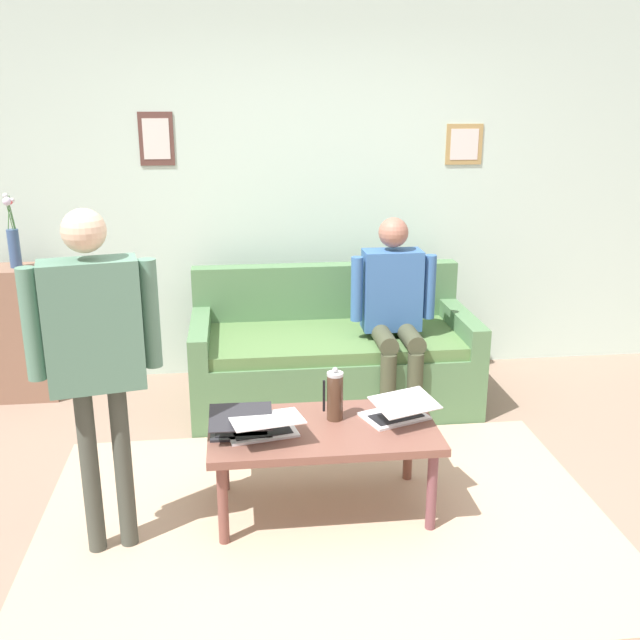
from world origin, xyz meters
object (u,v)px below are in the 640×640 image
(french_press, at_px, (335,396))
(person_seated, at_px, (394,306))
(laptop_center, at_px, (398,411))
(side_shelf, at_px, (25,333))
(couch, at_px, (332,358))
(laptop_right, at_px, (241,426))
(coffee_table, at_px, (323,436))
(person_standing, at_px, (94,341))
(laptop_left, at_px, (263,427))
(flower_vase, at_px, (13,240))

(french_press, bearing_deg, person_seated, -116.46)
(laptop_center, bearing_deg, side_shelf, -36.58)
(couch, relative_size, laptop_right, 6.18)
(coffee_table, relative_size, person_standing, 0.71)
(laptop_left, bearing_deg, side_shelf, -48.54)
(laptop_left, relative_size, flower_vase, 0.81)
(person_seated, bearing_deg, laptop_left, 53.44)
(french_press, xyz_separation_m, person_seated, (-0.53, -1.06, 0.14))
(couch, relative_size, laptop_center, 4.69)
(coffee_table, distance_m, laptop_left, 0.32)
(couch, distance_m, laptop_center, 1.35)
(coffee_table, bearing_deg, laptop_right, 4.35)
(coffee_table, xyz_separation_m, person_seated, (-0.60, -1.14, 0.32))
(french_press, height_order, person_seated, person_seated)
(laptop_center, xyz_separation_m, person_standing, (1.39, 0.25, 0.51))
(laptop_center, bearing_deg, laptop_left, 8.36)
(couch, relative_size, laptop_left, 4.69)
(laptop_left, distance_m, laptop_center, 0.69)
(laptop_left, bearing_deg, french_press, -158.51)
(person_seated, bearing_deg, flower_vase, -12.65)
(laptop_left, bearing_deg, person_seated, -126.56)
(laptop_left, xyz_separation_m, flower_vase, (1.55, -1.75, 0.60))
(laptop_right, relative_size, person_standing, 0.19)
(coffee_table, height_order, flower_vase, flower_vase)
(coffee_table, bearing_deg, person_standing, 11.67)
(french_press, height_order, flower_vase, flower_vase)
(couch, bearing_deg, coffee_table, 80.51)
(flower_vase, bearing_deg, laptop_right, 130.04)
(french_press, distance_m, flower_vase, 2.56)
(laptop_center, relative_size, french_press, 1.42)
(coffee_table, xyz_separation_m, laptop_right, (0.40, 0.03, 0.09))
(laptop_left, height_order, side_shelf, side_shelf)
(couch, bearing_deg, laptop_left, 69.88)
(laptop_right, height_order, side_shelf, side_shelf)
(laptop_right, xyz_separation_m, person_seated, (-1.00, -1.17, 0.23))
(laptop_center, bearing_deg, person_seated, -100.94)
(side_shelf, distance_m, flower_vase, 0.64)
(coffee_table, relative_size, side_shelf, 1.22)
(couch, relative_size, person_standing, 1.18)
(laptop_right, distance_m, person_seated, 1.56)
(laptop_left, distance_m, side_shelf, 2.34)
(person_standing, xyz_separation_m, person_seated, (-1.61, -1.35, -0.29))
(laptop_left, height_order, flower_vase, flower_vase)
(coffee_table, distance_m, person_standing, 1.20)
(couch, xyz_separation_m, person_seated, (-0.37, 0.23, 0.42))
(couch, distance_m, coffee_table, 1.39)
(laptop_left, xyz_separation_m, laptop_right, (0.10, -0.03, -0.00))
(side_shelf, distance_m, person_seated, 2.52)
(laptop_left, distance_m, flower_vase, 2.42)
(laptop_left, bearing_deg, flower_vase, -48.50)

